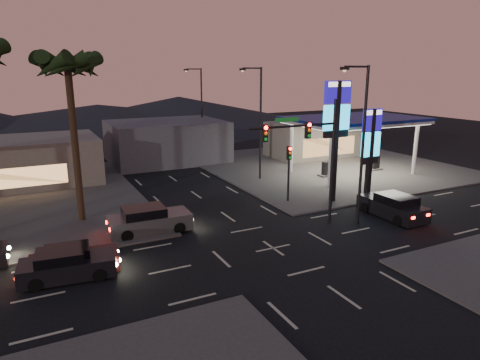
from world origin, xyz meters
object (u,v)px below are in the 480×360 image
pylon_sign_tall (337,118)px  car_lane_b_front (149,221)px  pylon_sign_short (371,141)px  car_lane_a_front (66,265)px  suv_station (393,206)px  car_lane_a_mid (73,261)px  traffic_signal_mast (311,146)px  gas_station (355,121)px

pylon_sign_tall → car_lane_b_front: 15.16m
pylon_sign_short → car_lane_a_front: 22.27m
car_lane_a_front → suv_station: suv_station is taller
pylon_sign_short → car_lane_a_mid: size_ratio=1.60×
pylon_sign_tall → suv_station: size_ratio=1.84×
car_lane_a_mid → traffic_signal_mast: bearing=0.8°
pylon_sign_tall → pylon_sign_short: 3.20m
pylon_sign_short → car_lane_b_front: (-16.58, 1.04, -3.89)m
traffic_signal_mast → car_lane_a_mid: bearing=-179.2°
gas_station → car_lane_b_front: (-21.58, -6.46, -4.31)m
gas_station → pylon_sign_tall: (-7.50, -6.50, 1.31)m
pylon_sign_tall → car_lane_a_front: size_ratio=1.96×
pylon_sign_tall → car_lane_a_mid: (-18.83, -3.70, -5.75)m
car_lane_a_front → car_lane_a_mid: bearing=53.1°
pylon_sign_tall → traffic_signal_mast: pylon_sign_tall is taller
traffic_signal_mast → car_lane_b_front: 10.94m
car_lane_a_mid → car_lane_b_front: bearing=38.2°
car_lane_b_front → suv_station: size_ratio=1.06×
car_lane_b_front → pylon_sign_short: bearing=-3.6°
pylon_sign_tall → car_lane_a_mid: size_ratio=2.06×
car_lane_b_front → traffic_signal_mast: bearing=-20.8°
traffic_signal_mast → pylon_sign_tall: bearing=36.5°
pylon_sign_tall → suv_station: (1.50, -4.57, -5.64)m
suv_station → car_lane_a_front: bearing=178.9°
pylon_sign_short → suv_station: pylon_sign_short is taller
gas_station → suv_station: 13.32m
car_lane_b_front → suv_station: car_lane_b_front is taller
gas_station → pylon_sign_short: pylon_sign_short is taller
gas_station → car_lane_b_front: size_ratio=2.37×
traffic_signal_mast → suv_station: bearing=-9.7°
traffic_signal_mast → suv_station: (6.24, -1.06, -4.48)m
traffic_signal_mast → gas_station: bearing=39.3°
car_lane_a_mid → suv_station: bearing=-2.5°
gas_station → pylon_sign_short: size_ratio=1.74×
pylon_sign_short → pylon_sign_tall: bearing=158.2°
car_lane_a_front → traffic_signal_mast: bearing=2.6°
gas_station → traffic_signal_mast: traffic_signal_mast is taller
gas_station → suv_station: gas_station is taller
pylon_sign_tall → car_lane_b_front: (-14.08, 0.04, -5.63)m
gas_station → pylon_sign_short: bearing=-123.7°
pylon_sign_short → car_lane_b_front: size_ratio=1.36×
pylon_sign_tall → gas_station: bearing=40.9°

